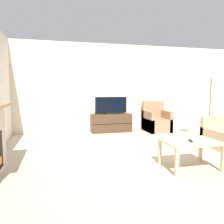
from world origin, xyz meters
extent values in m
plane|color=tan|center=(0.00, 0.00, 0.00)|extent=(24.00, 24.00, 0.00)
cube|color=beige|center=(0.00, 2.90, 1.35)|extent=(12.00, 0.06, 2.70)
cube|color=#422D1E|center=(0.01, 2.62, 0.28)|extent=(1.24, 0.42, 0.55)
cube|color=black|center=(0.01, 2.40, 0.28)|extent=(1.21, 0.01, 0.01)
cube|color=black|center=(0.01, 2.62, 0.57)|extent=(0.34, 0.18, 0.04)
cube|color=black|center=(0.01, 2.62, 0.83)|extent=(0.98, 0.03, 0.48)
cube|color=black|center=(0.01, 2.60, 0.83)|extent=(0.90, 0.01, 0.43)
cube|color=#937051|center=(1.42, 2.35, 0.20)|extent=(0.70, 0.76, 0.40)
cube|color=#937051|center=(1.42, 2.66, 0.66)|extent=(0.70, 0.14, 0.52)
cube|color=#937051|center=(1.12, 2.35, 0.32)|extent=(0.10, 0.76, 0.64)
cube|color=#937051|center=(1.72, 2.35, 0.32)|extent=(0.10, 0.76, 0.64)
cube|color=#CCB289|center=(0.55, -0.70, 0.45)|extent=(0.90, 0.64, 0.03)
cube|color=#CCB289|center=(0.14, -0.97, 0.22)|extent=(0.05, 0.05, 0.43)
cube|color=#CCB289|center=(0.96, -0.97, 0.22)|extent=(0.05, 0.05, 0.43)
cube|color=#CCB289|center=(0.14, -0.42, 0.22)|extent=(0.05, 0.05, 0.43)
cube|color=#CCB289|center=(0.96, -0.42, 0.22)|extent=(0.05, 0.05, 0.43)
cube|color=black|center=(0.53, -0.73, 0.47)|extent=(0.09, 0.15, 0.02)
cube|color=tan|center=(2.16, 0.58, 0.33)|extent=(0.92, 0.11, 0.67)
cylinder|color=black|center=(2.17, 0.90, 0.01)|extent=(0.30, 0.30, 0.01)
cylinder|color=brown|center=(2.17, 0.90, 0.80)|extent=(0.03, 0.03, 1.57)
cone|color=beige|center=(2.17, 0.90, 1.69)|extent=(0.32, 0.32, 0.22)
camera|label=1|loc=(-1.59, -3.82, 1.33)|focal=35.00mm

